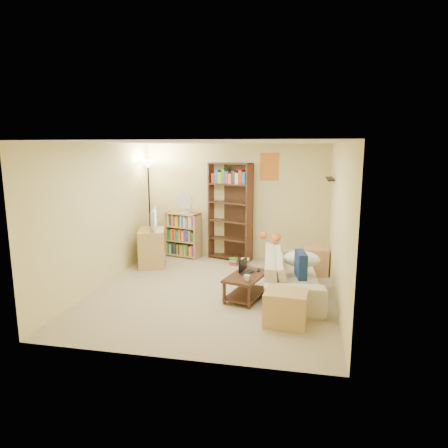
# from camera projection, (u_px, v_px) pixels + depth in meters

# --- Properties ---
(room) EXTENTS (4.50, 4.54, 2.52)m
(room) POSITION_uv_depth(u_px,v_px,m) (213.00, 197.00, 6.52)
(room) COLOR #C5B294
(room) RESTS_ON ground
(sofa) EXTENTS (2.43, 1.28, 0.67)m
(sofa) POSITION_uv_depth(u_px,v_px,m) (291.00, 273.00, 6.72)
(sofa) COLOR beige
(sofa) RESTS_ON ground
(navy_pillow) EXTENTS (0.21, 0.46, 0.39)m
(navy_pillow) POSITION_uv_depth(u_px,v_px,m) (301.00, 265.00, 6.17)
(navy_pillow) COLOR navy
(navy_pillow) RESTS_ON sofa
(cream_blanket) EXTENTS (0.61, 0.44, 0.26)m
(cream_blanket) POSITION_uv_depth(u_px,v_px,m) (301.00, 259.00, 6.71)
(cream_blanket) COLOR white
(cream_blanket) RESTS_ON sofa
(tabby_cat) EXTENTS (0.53, 0.22, 0.18)m
(tabby_cat) POSITION_uv_depth(u_px,v_px,m) (274.00, 237.00, 7.53)
(tabby_cat) COLOR orange
(tabby_cat) RESTS_ON sofa
(coffee_table) EXTENTS (0.70, 0.99, 0.40)m
(coffee_table) POSITION_uv_depth(u_px,v_px,m) (246.00, 283.00, 6.47)
(coffee_table) COLOR #472C1B
(coffee_table) RESTS_ON ground
(laptop) EXTENTS (0.44, 0.42, 0.02)m
(laptop) POSITION_uv_depth(u_px,v_px,m) (250.00, 273.00, 6.52)
(laptop) COLOR black
(laptop) RESTS_ON coffee_table
(laptop_screen) EXTENTS (0.09, 0.29, 0.20)m
(laptop_screen) POSITION_uv_depth(u_px,v_px,m) (243.00, 265.00, 6.56)
(laptop_screen) COLOR white
(laptop_screen) RESTS_ON laptop
(mug) EXTENTS (0.15, 0.15, 0.10)m
(mug) POSITION_uv_depth(u_px,v_px,m) (247.00, 278.00, 6.14)
(mug) COLOR white
(mug) RESTS_ON coffee_table
(tv_remote) EXTENTS (0.06, 0.16, 0.02)m
(tv_remote) POSITION_uv_depth(u_px,v_px,m) (259.00, 270.00, 6.66)
(tv_remote) COLOR black
(tv_remote) RESTS_ON coffee_table
(tv_stand) EXTENTS (0.71, 0.84, 0.77)m
(tv_stand) POSITION_uv_depth(u_px,v_px,m) (152.00, 248.00, 8.22)
(tv_stand) COLOR tan
(tv_stand) RESTS_ON ground
(television) EXTENTS (0.78, 0.52, 0.42)m
(television) POSITION_uv_depth(u_px,v_px,m) (151.00, 220.00, 8.11)
(television) COLOR black
(television) RESTS_ON tv_stand
(tall_bookshelf) EXTENTS (1.00, 0.60, 2.10)m
(tall_bookshelf) POSITION_uv_depth(u_px,v_px,m) (230.00, 209.00, 8.60)
(tall_bookshelf) COLOR #46251B
(tall_bookshelf) RESTS_ON ground
(short_bookshelf) EXTENTS (0.83, 0.51, 1.00)m
(short_bookshelf) POSITION_uv_depth(u_px,v_px,m) (183.00, 235.00, 8.92)
(short_bookshelf) COLOR tan
(short_bookshelf) RESTS_ON ground
(desk_fan) EXTENTS (0.35, 0.20, 0.46)m
(desk_fan) POSITION_uv_depth(u_px,v_px,m) (184.00, 203.00, 8.72)
(desk_fan) COLOR silver
(desk_fan) RESTS_ON short_bookshelf
(floor_lamp) EXTENTS (0.36, 0.36, 2.15)m
(floor_lamp) POSITION_uv_depth(u_px,v_px,m) (149.00, 181.00, 8.50)
(floor_lamp) COLOR black
(floor_lamp) RESTS_ON ground
(side_table) EXTENTS (0.50, 0.50, 0.52)m
(side_table) POSITION_uv_depth(u_px,v_px,m) (315.00, 261.00, 7.72)
(side_table) COLOR tan
(side_table) RESTS_ON ground
(end_cabinet) EXTENTS (0.61, 0.52, 0.48)m
(end_cabinet) POSITION_uv_depth(u_px,v_px,m) (286.00, 308.00, 5.51)
(end_cabinet) COLOR tan
(end_cabinet) RESTS_ON ground
(book_stacks) EXTENTS (0.43, 0.24, 0.18)m
(book_stacks) POSITION_uv_depth(u_px,v_px,m) (240.00, 262.00, 8.25)
(book_stacks) COLOR red
(book_stacks) RESTS_ON ground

